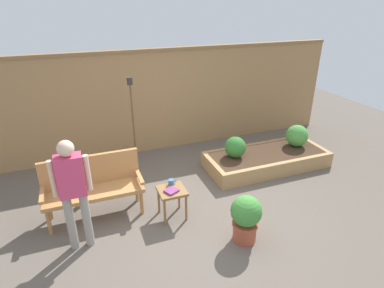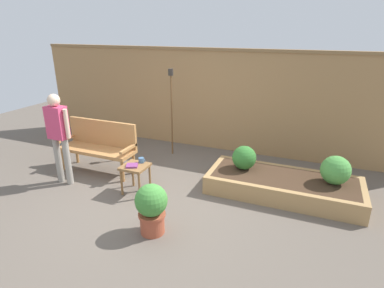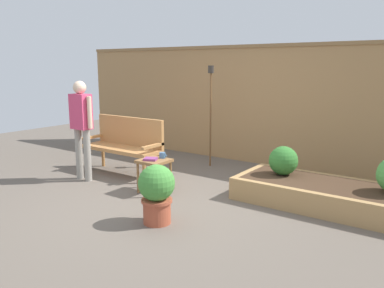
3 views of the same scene
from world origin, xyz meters
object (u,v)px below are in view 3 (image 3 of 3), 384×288
object	(u,v)px
potted_boxwood	(157,191)
shrub_near_bench	(283,161)
book_on_table	(151,159)
cup_on_table	(162,155)
person_by_bench	(81,122)
garden_bench	(125,141)
tiki_torch	(211,99)
side_table	(154,165)

from	to	relation	value
potted_boxwood	shrub_near_bench	xyz separation A→B (m)	(0.78, 1.78, 0.12)
potted_boxwood	book_on_table	bearing A→B (deg)	134.91
cup_on_table	person_by_bench	xyz separation A→B (m)	(-1.36, -0.31, 0.41)
garden_bench	potted_boxwood	size ratio (longest dim) A/B	2.08
person_by_bench	book_on_table	bearing A→B (deg)	5.20
shrub_near_bench	tiki_torch	bearing A→B (deg)	154.66
side_table	shrub_near_bench	size ratio (longest dim) A/B	1.20
cup_on_table	potted_boxwood	world-z (taller)	potted_boxwood
potted_boxwood	person_by_bench	xyz separation A→B (m)	(-2.10, 0.68, 0.55)
tiki_torch	person_by_bench	bearing A→B (deg)	-120.59
side_table	tiki_torch	bearing A→B (deg)	96.17
side_table	potted_boxwood	distance (m)	1.15
cup_on_table	potted_boxwood	xyz separation A→B (m)	(0.73, -0.99, -0.14)
tiki_torch	shrub_near_bench	bearing A→B (deg)	-25.34
side_table	tiki_torch	xyz separation A→B (m)	(-0.19, 1.75, 0.82)
tiki_torch	potted_boxwood	bearing A→B (deg)	-69.72
potted_boxwood	shrub_near_bench	world-z (taller)	shrub_near_bench
side_table	person_by_bench	world-z (taller)	person_by_bench
garden_bench	book_on_table	world-z (taller)	garden_bench
side_table	shrub_near_bench	xyz separation A→B (m)	(1.55, 0.93, 0.10)
garden_bench	person_by_bench	world-z (taller)	person_by_bench
tiki_torch	person_by_bench	distance (m)	2.25
shrub_near_bench	tiki_torch	xyz separation A→B (m)	(-1.74, 0.82, 0.72)
book_on_table	tiki_torch	xyz separation A→B (m)	(-0.17, 1.80, 0.72)
garden_bench	tiki_torch	bearing A→B (deg)	54.25
potted_boxwood	person_by_bench	bearing A→B (deg)	162.15
side_table	shrub_near_bench	world-z (taller)	shrub_near_bench
garden_bench	side_table	bearing A→B (deg)	-25.50
shrub_near_bench	tiki_torch	size ratio (longest dim) A/B	0.22
shrub_near_bench	person_by_bench	distance (m)	3.11
potted_boxwood	side_table	bearing A→B (deg)	132.29
book_on_table	potted_boxwood	world-z (taller)	potted_boxwood
garden_bench	tiki_torch	size ratio (longest dim) A/B	0.81
cup_on_table	tiki_torch	world-z (taller)	tiki_torch
person_by_bench	garden_bench	bearing A→B (deg)	70.22
garden_bench	tiki_torch	xyz separation A→B (m)	(0.89, 1.24, 0.67)
side_table	shrub_near_bench	bearing A→B (deg)	30.99
garden_bench	shrub_near_bench	bearing A→B (deg)	8.96
garden_bench	shrub_near_bench	world-z (taller)	garden_bench
cup_on_table	book_on_table	bearing A→B (deg)	-106.93
potted_boxwood	tiki_torch	xyz separation A→B (m)	(-0.96, 2.60, 0.83)
garden_bench	cup_on_table	world-z (taller)	garden_bench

